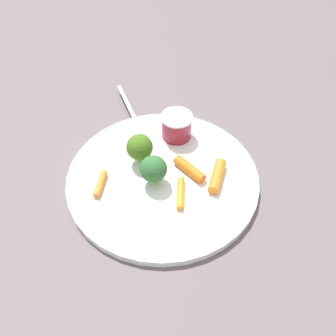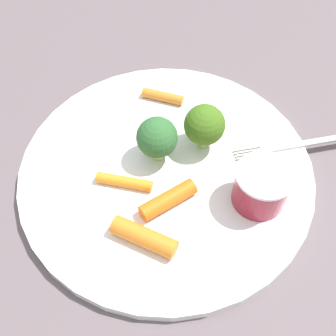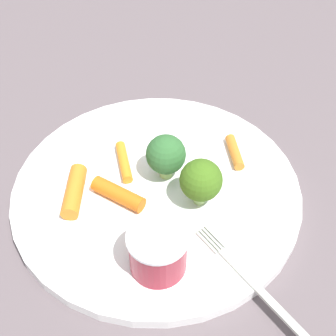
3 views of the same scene
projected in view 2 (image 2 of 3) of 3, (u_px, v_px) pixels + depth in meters
The scene contains 10 objects.
ground_plane at pixel (166, 175), 0.42m from camera, with size 2.40×2.40×0.00m, color #5F5357.
plate at pixel (166, 171), 0.42m from camera, with size 0.29×0.29×0.01m, color white.
sauce_cup at pixel (261, 187), 0.37m from camera, with size 0.05×0.05×0.04m.
broccoli_floret_0 at pixel (204, 125), 0.40m from camera, with size 0.04×0.04×0.05m.
broccoli_floret_1 at pixel (157, 138), 0.40m from camera, with size 0.04×0.04×0.05m.
carrot_stick_0 at pixel (172, 200), 0.38m from camera, with size 0.02×0.02×0.06m, color orange.
carrot_stick_1 at pixel (124, 182), 0.39m from camera, with size 0.01×0.01×0.05m, color orange.
carrot_stick_2 at pixel (167, 96), 0.46m from camera, with size 0.01×0.01×0.05m, color orange.
carrot_stick_3 at pixel (144, 237), 0.36m from camera, with size 0.02×0.02×0.06m, color orange.
fork at pixel (310, 143), 0.43m from camera, with size 0.17×0.04×0.00m.
Camera 2 is at (-0.01, -0.24, 0.35)m, focal length 44.55 mm.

